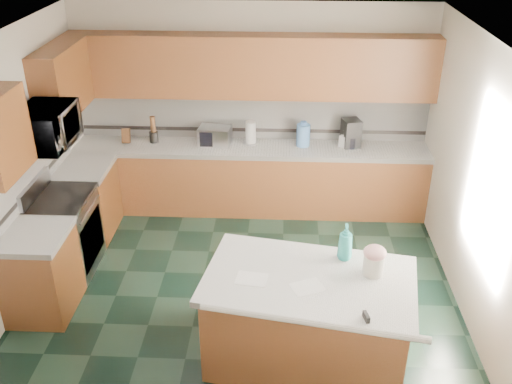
{
  "coord_description": "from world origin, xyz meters",
  "views": [
    {
      "loc": [
        0.4,
        -4.83,
        3.86
      ],
      "look_at": [
        0.15,
        0.35,
        1.12
      ],
      "focal_mm": 40.0,
      "sensor_mm": 36.0,
      "label": 1
    }
  ],
  "objects_px": {
    "island_top": "(309,281)",
    "soap_bottle_island": "(345,242)",
    "treat_jar": "(373,265)",
    "knife_block": "(126,136)",
    "toaster_oven": "(215,136)",
    "coffee_maker": "(351,133)",
    "island_base": "(307,322)"
  },
  "relations": [
    {
      "from": "island_base",
      "to": "soap_bottle_island",
      "type": "relative_size",
      "value": 4.84
    },
    {
      "from": "knife_block",
      "to": "coffee_maker",
      "type": "xyz_separation_m",
      "value": [
        2.94,
        0.03,
        0.09
      ]
    },
    {
      "from": "island_base",
      "to": "toaster_oven",
      "type": "bearing_deg",
      "value": 121.59
    },
    {
      "from": "island_base",
      "to": "toaster_oven",
      "type": "distance_m",
      "value": 3.16
    },
    {
      "from": "island_top",
      "to": "coffee_maker",
      "type": "bearing_deg",
      "value": 87.94
    },
    {
      "from": "island_base",
      "to": "treat_jar",
      "type": "distance_m",
      "value": 0.81
    },
    {
      "from": "island_base",
      "to": "toaster_oven",
      "type": "height_order",
      "value": "toaster_oven"
    },
    {
      "from": "island_top",
      "to": "treat_jar",
      "type": "distance_m",
      "value": 0.57
    },
    {
      "from": "treat_jar",
      "to": "soap_bottle_island",
      "type": "xyz_separation_m",
      "value": [
        -0.23,
        0.22,
        0.08
      ]
    },
    {
      "from": "soap_bottle_island",
      "to": "knife_block",
      "type": "distance_m",
      "value": 3.68
    },
    {
      "from": "toaster_oven",
      "to": "coffee_maker",
      "type": "xyz_separation_m",
      "value": [
        1.76,
        0.03,
        0.06
      ]
    },
    {
      "from": "knife_block",
      "to": "coffee_maker",
      "type": "relative_size",
      "value": 0.53
    },
    {
      "from": "island_top",
      "to": "soap_bottle_island",
      "type": "height_order",
      "value": "soap_bottle_island"
    },
    {
      "from": "island_top",
      "to": "treat_jar",
      "type": "xyz_separation_m",
      "value": [
        0.55,
        0.09,
        0.12
      ]
    },
    {
      "from": "soap_bottle_island",
      "to": "toaster_oven",
      "type": "xyz_separation_m",
      "value": [
        -1.46,
        2.57,
        -0.06
      ]
    },
    {
      "from": "knife_block",
      "to": "coffee_maker",
      "type": "distance_m",
      "value": 2.94
    },
    {
      "from": "island_top",
      "to": "toaster_oven",
      "type": "distance_m",
      "value": 3.1
    },
    {
      "from": "soap_bottle_island",
      "to": "toaster_oven",
      "type": "distance_m",
      "value": 2.95
    },
    {
      "from": "toaster_oven",
      "to": "soap_bottle_island",
      "type": "bearing_deg",
      "value": -53.56
    },
    {
      "from": "treat_jar",
      "to": "knife_block",
      "type": "height_order",
      "value": "knife_block"
    },
    {
      "from": "island_top",
      "to": "toaster_oven",
      "type": "bearing_deg",
      "value": 121.59
    },
    {
      "from": "knife_block",
      "to": "island_base",
      "type": "bearing_deg",
      "value": -55.23
    },
    {
      "from": "knife_block",
      "to": "soap_bottle_island",
      "type": "bearing_deg",
      "value": -48.22
    },
    {
      "from": "coffee_maker",
      "to": "treat_jar",
      "type": "bearing_deg",
      "value": -106.88
    },
    {
      "from": "island_top",
      "to": "toaster_oven",
      "type": "height_order",
      "value": "toaster_oven"
    },
    {
      "from": "treat_jar",
      "to": "island_top",
      "type": "bearing_deg",
      "value": -175.83
    },
    {
      "from": "treat_jar",
      "to": "coffee_maker",
      "type": "distance_m",
      "value": 2.82
    },
    {
      "from": "treat_jar",
      "to": "knife_block",
      "type": "xyz_separation_m",
      "value": [
        -2.86,
        2.79,
        0.0
      ]
    },
    {
      "from": "coffee_maker",
      "to": "toaster_oven",
      "type": "bearing_deg",
      "value": 165.63
    },
    {
      "from": "soap_bottle_island",
      "to": "knife_block",
      "type": "bearing_deg",
      "value": 139.42
    },
    {
      "from": "knife_block",
      "to": "island_top",
      "type": "bearing_deg",
      "value": -55.23
    },
    {
      "from": "island_top",
      "to": "treat_jar",
      "type": "bearing_deg",
      "value": 19.64
    }
  ]
}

